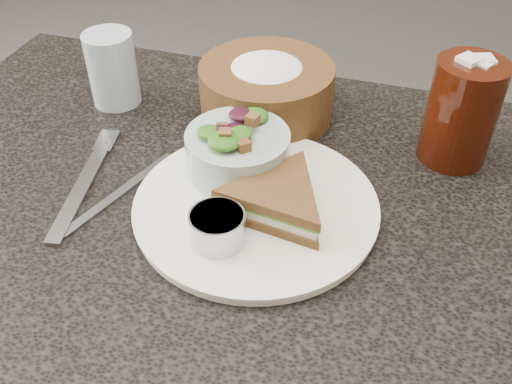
{
  "coord_description": "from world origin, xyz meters",
  "views": [
    {
      "loc": [
        0.19,
        -0.5,
        1.22
      ],
      "look_at": [
        0.04,
        -0.0,
        0.78
      ],
      "focal_mm": 40.0,
      "sensor_mm": 36.0,
      "label": 1
    }
  ],
  "objects_px": {
    "dressing_ramekin": "(217,228)",
    "cola_glass": "(462,108)",
    "dining_table": "(236,370)",
    "bread_basket": "(266,83)",
    "water_glass": "(112,69)",
    "sandwich": "(278,200)",
    "salad_bowl": "(238,146)",
    "dinner_plate": "(256,207)"
  },
  "relations": [
    {
      "from": "bread_basket",
      "to": "dining_table",
      "type": "bearing_deg",
      "value": -86.5
    },
    {
      "from": "dining_table",
      "to": "sandwich",
      "type": "xyz_separation_m",
      "value": [
        0.07,
        -0.01,
        0.41
      ]
    },
    {
      "from": "cola_glass",
      "to": "bread_basket",
      "type": "bearing_deg",
      "value": 174.87
    },
    {
      "from": "dinner_plate",
      "to": "dressing_ramekin",
      "type": "bearing_deg",
      "value": -107.31
    },
    {
      "from": "dinner_plate",
      "to": "salad_bowl",
      "type": "bearing_deg",
      "value": 126.59
    },
    {
      "from": "dining_table",
      "to": "bread_basket",
      "type": "bearing_deg",
      "value": 93.5
    },
    {
      "from": "bread_basket",
      "to": "water_glass",
      "type": "distance_m",
      "value": 0.23
    },
    {
      "from": "sandwich",
      "to": "dining_table",
      "type": "bearing_deg",
      "value": 176.61
    },
    {
      "from": "bread_basket",
      "to": "dressing_ramekin",
      "type": "bearing_deg",
      "value": -84.83
    },
    {
      "from": "dining_table",
      "to": "dressing_ramekin",
      "type": "height_order",
      "value": "dressing_ramekin"
    },
    {
      "from": "dining_table",
      "to": "dinner_plate",
      "type": "distance_m",
      "value": 0.38
    },
    {
      "from": "dining_table",
      "to": "dinner_plate",
      "type": "xyz_separation_m",
      "value": [
        0.04,
        -0.0,
        0.38
      ]
    },
    {
      "from": "salad_bowl",
      "to": "dressing_ramekin",
      "type": "xyz_separation_m",
      "value": [
        0.02,
        -0.13,
        -0.02
      ]
    },
    {
      "from": "bread_basket",
      "to": "sandwich",
      "type": "bearing_deg",
      "value": -70.41
    },
    {
      "from": "dressing_ramekin",
      "to": "bread_basket",
      "type": "height_order",
      "value": "bread_basket"
    },
    {
      "from": "dinner_plate",
      "to": "sandwich",
      "type": "relative_size",
      "value": 1.91
    },
    {
      "from": "salad_bowl",
      "to": "dressing_ramekin",
      "type": "relative_size",
      "value": 2.08
    },
    {
      "from": "dinner_plate",
      "to": "salad_bowl",
      "type": "height_order",
      "value": "salad_bowl"
    },
    {
      "from": "dining_table",
      "to": "water_glass",
      "type": "xyz_separation_m",
      "value": [
        -0.25,
        0.18,
        0.43
      ]
    },
    {
      "from": "cola_glass",
      "to": "salad_bowl",
      "type": "bearing_deg",
      "value": -153.86
    },
    {
      "from": "sandwich",
      "to": "salad_bowl",
      "type": "height_order",
      "value": "salad_bowl"
    },
    {
      "from": "dressing_ramekin",
      "to": "water_glass",
      "type": "xyz_separation_m",
      "value": [
        -0.26,
        0.25,
        0.02
      ]
    },
    {
      "from": "cola_glass",
      "to": "dinner_plate",
      "type": "bearing_deg",
      "value": -140.29
    },
    {
      "from": "bread_basket",
      "to": "cola_glass",
      "type": "height_order",
      "value": "cola_glass"
    },
    {
      "from": "dressing_ramekin",
      "to": "cola_glass",
      "type": "relative_size",
      "value": 0.41
    },
    {
      "from": "salad_bowl",
      "to": "water_glass",
      "type": "height_order",
      "value": "water_glass"
    },
    {
      "from": "dinner_plate",
      "to": "cola_glass",
      "type": "bearing_deg",
      "value": 39.71
    },
    {
      "from": "dining_table",
      "to": "dressing_ramekin",
      "type": "distance_m",
      "value": 0.41
    },
    {
      "from": "salad_bowl",
      "to": "bread_basket",
      "type": "bearing_deg",
      "value": 92.6
    },
    {
      "from": "sandwich",
      "to": "cola_glass",
      "type": "xyz_separation_m",
      "value": [
        0.19,
        0.19,
        0.04
      ]
    },
    {
      "from": "dining_table",
      "to": "bread_basket",
      "type": "xyz_separation_m",
      "value": [
        -0.01,
        0.2,
        0.43
      ]
    },
    {
      "from": "dressing_ramekin",
      "to": "dining_table",
      "type": "bearing_deg",
      "value": 99.61
    },
    {
      "from": "dinner_plate",
      "to": "water_glass",
      "type": "height_order",
      "value": "water_glass"
    },
    {
      "from": "dressing_ramekin",
      "to": "cola_glass",
      "type": "bearing_deg",
      "value": 46.39
    },
    {
      "from": "salad_bowl",
      "to": "cola_glass",
      "type": "distance_m",
      "value": 0.29
    },
    {
      "from": "bread_basket",
      "to": "water_glass",
      "type": "bearing_deg",
      "value": -173.02
    },
    {
      "from": "dinner_plate",
      "to": "salad_bowl",
      "type": "distance_m",
      "value": 0.08
    },
    {
      "from": "salad_bowl",
      "to": "dining_table",
      "type": "bearing_deg",
      "value": -83.83
    },
    {
      "from": "dinner_plate",
      "to": "salad_bowl",
      "type": "relative_size",
      "value": 2.23
    },
    {
      "from": "sandwich",
      "to": "dressing_ramekin",
      "type": "bearing_deg",
      "value": -121.57
    },
    {
      "from": "dining_table",
      "to": "dressing_ramekin",
      "type": "relative_size",
      "value": 15.79
    },
    {
      "from": "water_glass",
      "to": "cola_glass",
      "type": "bearing_deg",
      "value": 0.49
    }
  ]
}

